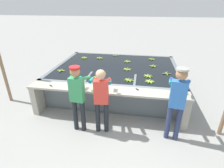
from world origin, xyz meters
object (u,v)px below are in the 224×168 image
(banana_bunch_floating_0, at_px, (150,81))
(banana_bunch_floating_5, at_px, (128,61))
(banana_bunch_floating_1, at_px, (153,66))
(banana_bunch_floating_2, at_px, (100,58))
(worker_0, at_px, (78,93))
(banana_bunch_floating_8, at_px, (116,55))
(knife_1, at_px, (139,91))
(banana_bunch_floating_13, at_px, (167,74))
(knife_0, at_px, (52,86))
(banana_bunch_floating_3, at_px, (127,69))
(banana_bunch_floating_4, at_px, (152,59))
(banana_bunch_floating_12, at_px, (84,58))
(banana_bunch_floating_10, at_px, (61,71))
(worker_1, at_px, (102,96))
(worker_2, at_px, (177,98))
(banana_bunch_floating_9, at_px, (103,73))
(banana_bunch_floating_6, at_px, (98,77))
(banana_bunch_floating_7, at_px, (129,80))
(banana_bunch_floating_11, at_px, (148,76))
(banana_bunch_ledge_0, at_px, (182,93))
(banana_bunch_ledge_1, at_px, (96,90))

(banana_bunch_floating_0, bearing_deg, banana_bunch_floating_5, 114.18)
(banana_bunch_floating_1, xyz_separation_m, banana_bunch_floating_2, (-2.02, 0.63, -0.00))
(worker_0, distance_m, banana_bunch_floating_8, 3.64)
(banana_bunch_floating_1, bearing_deg, knife_1, -102.37)
(worker_0, bearing_deg, banana_bunch_floating_0, 35.66)
(banana_bunch_floating_13, bearing_deg, knife_0, -154.71)
(banana_bunch_floating_1, distance_m, banana_bunch_floating_3, 0.97)
(banana_bunch_floating_4, height_order, knife_1, banana_bunch_floating_4)
(worker_0, relative_size, banana_bunch_floating_12, 5.83)
(banana_bunch_floating_10, bearing_deg, worker_1, -42.22)
(banana_bunch_floating_3, bearing_deg, worker_2, -58.55)
(worker_1, bearing_deg, banana_bunch_floating_12, 114.71)
(banana_bunch_floating_9, bearing_deg, worker_0, -98.68)
(worker_0, relative_size, worker_2, 0.95)
(banana_bunch_floating_2, relative_size, banana_bunch_floating_5, 1.02)
(banana_bunch_floating_8, bearing_deg, banana_bunch_floating_6, -94.07)
(banana_bunch_floating_3, bearing_deg, banana_bunch_floating_9, -145.92)
(banana_bunch_floating_0, xyz_separation_m, banana_bunch_floating_6, (-1.48, 0.04, 0.00))
(banana_bunch_floating_4, xyz_separation_m, banana_bunch_floating_9, (-1.53, -1.76, 0.00))
(banana_bunch_floating_3, bearing_deg, knife_0, -138.19)
(banana_bunch_floating_13, xyz_separation_m, knife_0, (-3.01, -1.42, -0.01))
(banana_bunch_floating_10, xyz_separation_m, knife_0, (0.28, -1.13, -0.01))
(banana_bunch_floating_7, bearing_deg, banana_bunch_floating_13, 31.87)
(banana_bunch_floating_11, bearing_deg, banana_bunch_floating_13, 27.38)
(banana_bunch_floating_0, height_order, knife_0, banana_bunch_floating_0)
(banana_bunch_floating_4, height_order, banana_bunch_floating_11, same)
(worker_0, xyz_separation_m, banana_bunch_ledge_0, (2.38, 0.59, -0.10))
(worker_1, xyz_separation_m, knife_0, (-1.39, 0.39, -0.06))
(banana_bunch_floating_9, distance_m, banana_bunch_ledge_0, 2.36)
(banana_bunch_floating_6, xyz_separation_m, knife_1, (1.21, -0.63, -0.01))
(banana_bunch_floating_3, bearing_deg, banana_bunch_floating_13, -8.34)
(banana_bunch_floating_1, relative_size, banana_bunch_floating_4, 0.98)
(banana_bunch_floating_9, relative_size, knife_1, 0.91)
(banana_bunch_floating_10, distance_m, banana_bunch_ledge_1, 1.83)
(worker_1, xyz_separation_m, banana_bunch_floating_2, (-0.78, 3.10, -0.06))
(banana_bunch_floating_6, distance_m, banana_bunch_floating_13, 2.11)
(knife_0, bearing_deg, banana_bunch_floating_7, 21.17)
(banana_bunch_floating_9, xyz_separation_m, banana_bunch_floating_13, (1.92, 0.30, 0.00))
(banana_bunch_floating_0, xyz_separation_m, banana_bunch_floating_8, (-1.31, 2.45, 0.00))
(banana_bunch_floating_9, bearing_deg, banana_bunch_ledge_0, -24.33)
(worker_1, bearing_deg, banana_bunch_floating_3, 78.74)
(banana_bunch_floating_12, bearing_deg, banana_bunch_ledge_0, -37.40)
(banana_bunch_ledge_1, bearing_deg, worker_0, -125.28)
(banana_bunch_floating_10, bearing_deg, banana_bunch_floating_7, -9.94)
(banana_bunch_floating_2, bearing_deg, banana_bunch_ledge_0, -44.19)
(banana_bunch_floating_9, distance_m, banana_bunch_floating_11, 1.36)
(worker_1, xyz_separation_m, banana_bunch_floating_9, (-0.30, 1.52, -0.06))
(banana_bunch_floating_5, bearing_deg, knife_0, -125.18)
(banana_bunch_floating_13, xyz_separation_m, knife_1, (-0.80, -1.28, -0.01))
(banana_bunch_ledge_0, height_order, banana_bunch_ledge_1, same)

